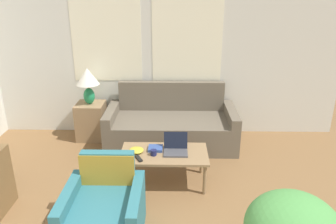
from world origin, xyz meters
The scene contains 11 objects.
wall_back centered at (0.00, 4.19, 1.31)m, with size 6.09×0.06×2.60m.
couch centered at (0.32, 3.72, 0.27)m, with size 1.99×0.93×0.91m.
armchair centered at (-0.31, 1.59, 0.26)m, with size 0.74×0.76×0.78m.
side_table centered at (-0.98, 3.87, 0.30)m, with size 0.44×0.44×0.59m.
table_lamp centered at (-0.98, 3.87, 0.98)m, with size 0.36×0.36×0.58m.
coffee_table centered at (0.24, 2.55, 0.38)m, with size 1.07×0.59×0.42m.
laptop centered at (0.38, 2.58, 0.47)m, with size 0.29×0.27×0.22m.
cup_navy centered at (0.12, 2.49, 0.45)m, with size 0.07×0.07×0.07m.
snack_bowl centered at (-0.10, 2.57, 0.44)m, with size 0.18×0.18×0.05m.
book_red centered at (0.13, 2.64, 0.44)m, with size 0.18×0.17×0.04m.
tv_remote centered at (-0.05, 2.39, 0.43)m, with size 0.11×0.15×0.02m.
Camera 1 is at (0.36, -1.03, 2.31)m, focal length 35.00 mm.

